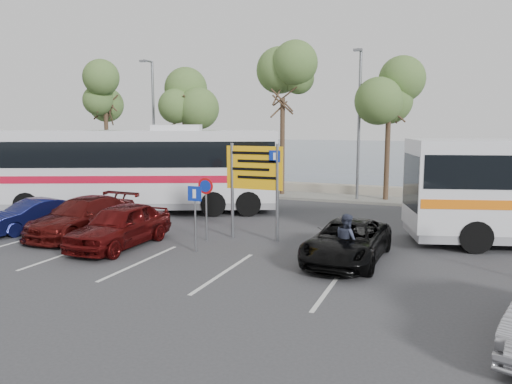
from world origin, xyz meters
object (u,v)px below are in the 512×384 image
(direction_sign, at_px, (254,175))
(pedestrian_far, at_px, (347,240))
(suv_black, at_px, (347,241))
(street_lamp_right, at_px, (359,118))
(street_lamp_left, at_px, (153,118))
(car_blue, at_px, (33,215))
(car_maroon, at_px, (83,217))
(car_red, at_px, (120,225))
(coach_bus_left, at_px, (136,172))

(direction_sign, relative_size, pedestrian_far, 2.22)
(direction_sign, xyz_separation_m, suv_black, (3.82, -1.70, -1.78))
(street_lamp_right, distance_m, pedestrian_far, 13.22)
(street_lamp_left, height_order, direction_sign, street_lamp_left)
(car_blue, distance_m, suv_black, 12.74)
(direction_sign, xyz_separation_m, car_maroon, (-6.51, -1.74, -1.71))
(car_red, bearing_deg, street_lamp_left, 118.21)
(coach_bus_left, bearing_deg, street_lamp_left, 116.50)
(street_lamp_left, distance_m, car_red, 15.32)
(car_maroon, height_order, suv_black, car_maroon)
(car_maroon, xyz_separation_m, pedestrian_far, (10.41, -0.46, 0.09))
(street_lamp_right, distance_m, coach_bus_left, 12.10)
(coach_bus_left, distance_m, car_maroon, 5.28)
(direction_sign, height_order, car_maroon, direction_sign)
(car_blue, xyz_separation_m, car_maroon, (2.40, 0.11, 0.09))
(street_lamp_right, height_order, suv_black, street_lamp_right)
(suv_black, bearing_deg, street_lamp_left, 143.33)
(coach_bus_left, relative_size, suv_black, 2.93)
(coach_bus_left, relative_size, pedestrian_far, 8.42)
(direction_sign, relative_size, suv_black, 0.77)
(street_lamp_left, relative_size, car_red, 1.78)
(direction_sign, distance_m, car_red, 5.14)
(car_blue, bearing_deg, street_lamp_right, 63.35)
(direction_sign, distance_m, suv_black, 4.55)
(coach_bus_left, relative_size, car_blue, 3.56)
(street_lamp_left, bearing_deg, pedestrian_far, -40.03)
(coach_bus_left, relative_size, car_red, 3.04)
(direction_sign, bearing_deg, street_lamp_left, 136.83)
(direction_sign, bearing_deg, suv_black, -23.95)
(coach_bus_left, bearing_deg, street_lamp_right, 36.46)
(car_blue, xyz_separation_m, suv_black, (12.73, 0.15, 0.01))
(direction_sign, distance_m, car_maroon, 6.95)
(pedestrian_far, bearing_deg, street_lamp_right, -27.76)
(car_red, xyz_separation_m, suv_black, (7.83, 1.06, -0.12))
(car_maroon, bearing_deg, direction_sign, 17.56)
(car_red, bearing_deg, coach_bus_left, 120.06)
(car_blue, relative_size, car_red, 0.85)
(street_lamp_left, bearing_deg, direction_sign, -43.17)
(street_lamp_right, xyz_separation_m, car_maroon, (-8.51, -12.06, -3.87))
(direction_sign, bearing_deg, pedestrian_far, -29.41)
(car_blue, xyz_separation_m, pedestrian_far, (12.81, -0.35, 0.18))
(car_maroon, relative_size, suv_black, 1.07)
(street_lamp_left, height_order, pedestrian_far, street_lamp_left)
(coach_bus_left, xyz_separation_m, car_maroon, (0.99, -5.04, -1.25))
(street_lamp_left, xyz_separation_m, pedestrian_far, (14.90, -12.52, -3.79))
(street_lamp_left, distance_m, car_maroon, 13.44)
(coach_bus_left, height_order, suv_black, coach_bus_left)
(street_lamp_right, relative_size, direction_sign, 2.23)
(direction_sign, relative_size, car_red, 0.80)
(street_lamp_left, bearing_deg, car_red, -61.84)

